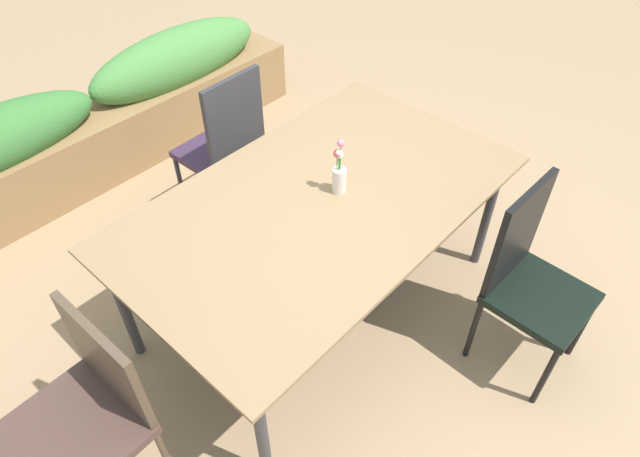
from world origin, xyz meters
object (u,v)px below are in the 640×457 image
chair_near_right (530,275)px  chair_far_side (226,144)px  chair_end_left (84,413)px  flower_vase (339,174)px  dining_table (320,207)px  planter_box (101,122)px

chair_near_right → chair_far_side: bearing=-79.9°
chair_end_left → chair_far_side: bearing=-59.5°
flower_vase → chair_far_side: bearing=85.9°
dining_table → chair_end_left: (-1.24, 0.00, -0.16)m
chair_near_right → planter_box: size_ratio=0.32×
chair_far_side → flower_vase: flower_vase is taller
dining_table → chair_near_right: chair_near_right is taller
dining_table → chair_far_side: size_ratio=1.88×
chair_far_side → flower_vase: size_ratio=3.53×
dining_table → chair_near_right: (0.42, -0.87, -0.16)m
chair_far_side → planter_box: size_ratio=0.33×
chair_end_left → flower_vase: bearing=-92.3°
chair_near_right → flower_vase: flower_vase is taller
dining_table → planter_box: planter_box is taller
dining_table → planter_box: bearing=92.0°
chair_near_right → chair_far_side: (-0.26, 1.73, 0.02)m
chair_near_right → flower_vase: (-0.32, 0.84, 0.31)m
dining_table → chair_near_right: bearing=-64.2°
dining_table → chair_far_side: chair_far_side is taller
chair_far_side → planter_box: (-0.23, 1.02, -0.19)m
chair_near_right → chair_far_side: chair_far_side is taller
chair_end_left → planter_box: (1.18, 1.89, -0.18)m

